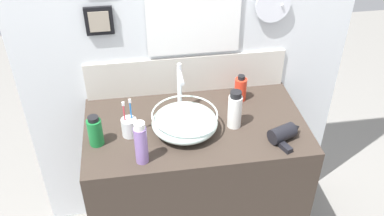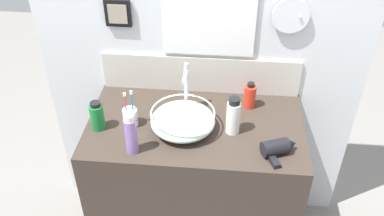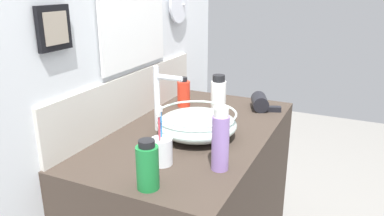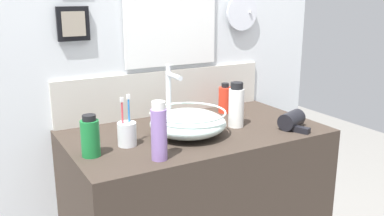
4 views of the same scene
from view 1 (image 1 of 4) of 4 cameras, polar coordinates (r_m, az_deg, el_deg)
name	(u,v)px [view 1 (image 1 of 4)]	position (r m, az deg, el deg)	size (l,w,h in m)	color
vanity_counter	(195,188)	(2.35, 0.42, -10.60)	(1.06, 0.60, 0.88)	#382D26
back_panel	(185,38)	(2.17, -0.90, 9.29)	(1.71, 0.09, 2.34)	silver
glass_bowl_sink	(185,122)	(1.99, -0.97, -1.84)	(0.31, 0.31, 0.10)	silver
faucet	(180,85)	(2.06, -1.63, 3.03)	(0.02, 0.12, 0.26)	silver
hair_drier	(285,133)	(2.00, 12.30, -3.30)	(0.18, 0.17, 0.07)	black
toothbrush_cup	(129,127)	(1.99, -8.37, -2.49)	(0.07, 0.07, 0.19)	silver
spray_bottle	(240,89)	(2.20, 6.48, 2.56)	(0.06, 0.06, 0.14)	red
shampoo_bottle	(235,110)	(2.00, 5.73, -0.24)	(0.07, 0.07, 0.19)	white
soap_dispenser	(95,131)	(1.95, -12.79, -3.04)	(0.07, 0.07, 0.15)	#197233
lotion_bottle	(141,143)	(1.81, -6.82, -4.68)	(0.06, 0.06, 0.21)	#8C6BB2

